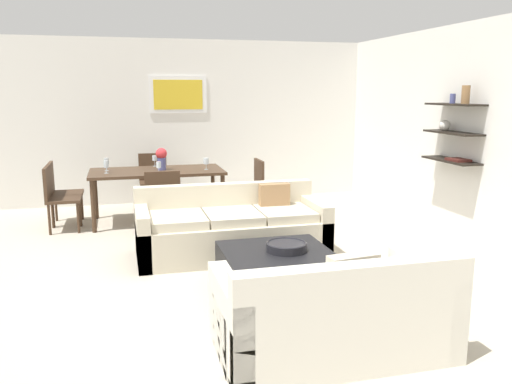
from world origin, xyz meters
name	(u,v)px	position (x,y,z in m)	size (l,w,h in m)	color
ground_plane	(237,263)	(0.00, 0.00, 0.00)	(18.00, 18.00, 0.00)	#BCB29E
back_wall_unit	(208,121)	(0.29, 3.53, 1.36)	(8.40, 0.09, 2.70)	silver
right_wall_shelf_unit	(453,131)	(3.03, 0.60, 1.35)	(0.34, 8.20, 2.70)	silver
sofa_beige	(232,230)	(0.02, 0.34, 0.29)	(2.14, 0.90, 0.78)	beige
loveseat_white	(333,314)	(0.24, -2.12, 0.29)	(1.65, 0.90, 0.78)	silver
coffee_table	(276,269)	(0.20, -0.82, 0.19)	(1.01, 0.93, 0.38)	black
decorative_bowl	(286,246)	(0.29, -0.86, 0.42)	(0.39, 0.39, 0.08)	black
candle_jar	(299,244)	(0.45, -0.76, 0.41)	(0.08, 0.08, 0.06)	silver
dining_table	(157,175)	(-0.69, 2.14, 0.68)	(1.87, 0.93, 0.75)	#422D1E
dining_chair_left_far	(60,189)	(-2.04, 2.35, 0.50)	(0.44, 0.44, 0.88)	#422D1E
dining_chair_foot	(162,199)	(-0.69, 1.26, 0.50)	(0.44, 0.44, 0.88)	#422D1E
dining_chair_head	(153,177)	(-0.69, 3.01, 0.50)	(0.44, 0.44, 0.88)	#422D1E
dining_chair_left_near	(57,194)	(-2.04, 1.93, 0.50)	(0.44, 0.44, 0.88)	#422D1E
dining_chair_right_near	(252,185)	(0.65, 1.93, 0.50)	(0.44, 0.44, 0.88)	#422D1E
wine_glass_right_near	(206,161)	(0.00, 2.02, 0.87)	(0.08, 0.08, 0.17)	silver
wine_glass_head	(155,159)	(-0.69, 2.54, 0.87)	(0.07, 0.07, 0.16)	silver
wine_glass_foot	(159,165)	(-0.69, 1.73, 0.88)	(0.06, 0.06, 0.18)	silver
wine_glass_left_near	(106,165)	(-1.38, 2.02, 0.87)	(0.06, 0.06, 0.17)	silver
wine_glass_left_far	(106,162)	(-1.38, 2.25, 0.88)	(0.07, 0.07, 0.18)	silver
centerpiece_vase	(161,157)	(-0.62, 2.15, 0.93)	(0.16, 0.16, 0.32)	#4C518C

